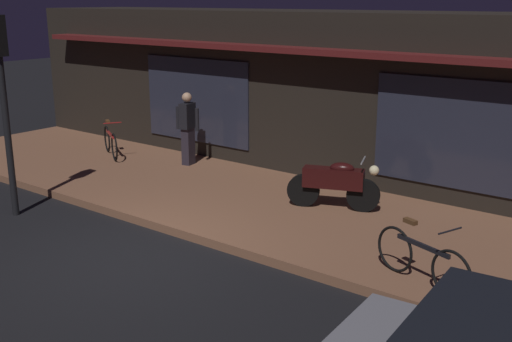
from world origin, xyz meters
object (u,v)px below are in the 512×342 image
(person_photographer, at_px, (188,127))
(traffic_light_pole, at_px, (1,81))
(bicycle_parked, at_px, (422,259))
(bicycle_extra, at_px, (111,142))
(motorcycle, at_px, (335,183))

(person_photographer, height_order, traffic_light_pole, traffic_light_pole)
(bicycle_parked, height_order, bicycle_extra, same)
(person_photographer, bearing_deg, traffic_light_pole, -95.25)
(bicycle_parked, bearing_deg, traffic_light_pole, -168.08)
(motorcycle, height_order, bicycle_extra, motorcycle)
(bicycle_parked, relative_size, bicycle_extra, 1.08)
(bicycle_parked, distance_m, traffic_light_pole, 7.66)
(motorcycle, distance_m, person_photographer, 4.39)
(bicycle_extra, relative_size, person_photographer, 0.87)
(person_photographer, xyz_separation_m, traffic_light_pole, (-0.39, -4.22, 1.45))
(bicycle_extra, bearing_deg, person_photographer, 16.50)
(person_photographer, distance_m, traffic_light_pole, 4.48)
(motorcycle, relative_size, traffic_light_pole, 0.45)
(bicycle_parked, height_order, traffic_light_pole, traffic_light_pole)
(motorcycle, xyz_separation_m, bicycle_parked, (2.53, -2.00, -0.14))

